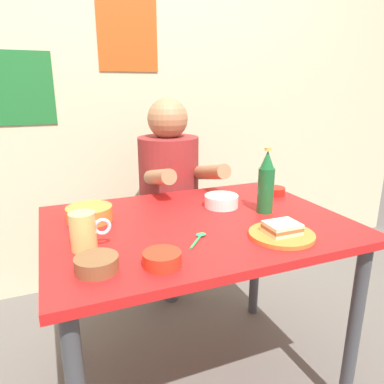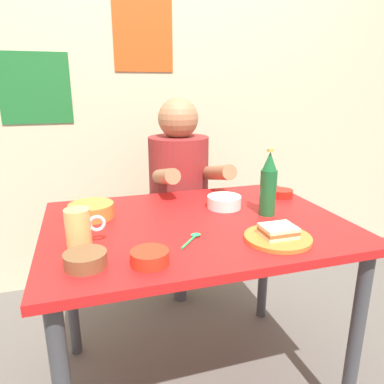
% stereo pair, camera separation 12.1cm
% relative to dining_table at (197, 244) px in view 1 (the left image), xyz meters
% --- Properties ---
extents(ground_plane, '(6.00, 6.00, 0.00)m').
position_rel_dining_table_xyz_m(ground_plane, '(0.00, 0.00, -0.65)').
color(ground_plane, '#59544F').
extents(wall_back, '(4.40, 0.09, 2.60)m').
position_rel_dining_table_xyz_m(wall_back, '(-0.00, 1.05, 0.65)').
color(wall_back, beige).
rests_on(wall_back, ground).
extents(dining_table, '(1.10, 0.80, 0.74)m').
position_rel_dining_table_xyz_m(dining_table, '(0.00, 0.00, 0.00)').
color(dining_table, red).
rests_on(dining_table, ground).
extents(stool, '(0.34, 0.34, 0.45)m').
position_rel_dining_table_xyz_m(stool, '(0.10, 0.63, -0.30)').
color(stool, '#4C4C51').
rests_on(stool, ground).
extents(person_seated, '(0.33, 0.56, 0.72)m').
position_rel_dining_table_xyz_m(person_seated, '(0.10, 0.62, 0.12)').
color(person_seated, maroon).
rests_on(person_seated, stool).
extents(plate_orange, '(0.22, 0.22, 0.01)m').
position_rel_dining_table_xyz_m(plate_orange, '(0.21, -0.24, 0.10)').
color(plate_orange, orange).
rests_on(plate_orange, dining_table).
extents(sandwich, '(0.11, 0.09, 0.04)m').
position_rel_dining_table_xyz_m(sandwich, '(0.21, -0.24, 0.13)').
color(sandwich, beige).
rests_on(sandwich, plate_orange).
extents(beer_mug, '(0.13, 0.08, 0.12)m').
position_rel_dining_table_xyz_m(beer_mug, '(-0.41, -0.09, 0.15)').
color(beer_mug, '#D1BC66').
rests_on(beer_mug, dining_table).
extents(beer_bottle, '(0.06, 0.06, 0.26)m').
position_rel_dining_table_xyz_m(beer_bottle, '(0.29, -0.01, 0.21)').
color(beer_bottle, '#19602D').
rests_on(beer_bottle, dining_table).
extents(sauce_bowl_chili, '(0.11, 0.11, 0.04)m').
position_rel_dining_table_xyz_m(sauce_bowl_chili, '(-0.23, -0.28, 0.12)').
color(sauce_bowl_chili, red).
rests_on(sauce_bowl_chili, dining_table).
extents(condiment_bowl_brown, '(0.12, 0.12, 0.04)m').
position_rel_dining_table_xyz_m(condiment_bowl_brown, '(-0.40, -0.24, 0.12)').
color(condiment_bowl_brown, brown).
rests_on(condiment_bowl_brown, dining_table).
extents(sambal_bowl_red, '(0.10, 0.10, 0.03)m').
position_rel_dining_table_xyz_m(sambal_bowl_red, '(0.47, 0.18, 0.11)').
color(sambal_bowl_red, '#B21E14').
rests_on(sambal_bowl_red, dining_table).
extents(rice_bowl_white, '(0.14, 0.14, 0.05)m').
position_rel_dining_table_xyz_m(rice_bowl_white, '(0.16, 0.12, 0.12)').
color(rice_bowl_white, silver).
rests_on(rice_bowl_white, dining_table).
extents(soup_bowl_orange, '(0.17, 0.17, 0.05)m').
position_rel_dining_table_xyz_m(soup_bowl_orange, '(-0.37, 0.16, 0.12)').
color(soup_bowl_orange, orange).
rests_on(soup_bowl_orange, dining_table).
extents(spoon, '(0.09, 0.10, 0.01)m').
position_rel_dining_table_xyz_m(spoon, '(-0.06, -0.15, 0.10)').
color(spoon, '#26A559').
rests_on(spoon, dining_table).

